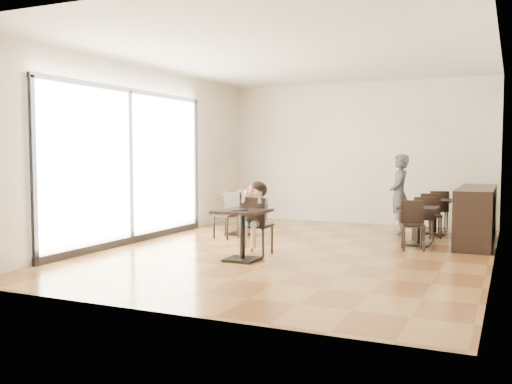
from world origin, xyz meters
The scene contains 23 objects.
floor centered at (0.00, 0.00, 0.00)m, with size 6.00×8.00×0.01m, color olive.
ceiling centered at (0.00, 0.00, 3.20)m, with size 6.00×8.00×0.01m, color silver.
wall_back centered at (0.00, 4.00, 1.60)m, with size 6.00×0.01×3.20m, color silver.
wall_front centered at (0.00, -4.00, 1.60)m, with size 6.00×0.01×3.20m, color silver.
wall_left centered at (-3.00, 0.00, 1.60)m, with size 0.01×8.00×3.20m, color silver.
wall_right centered at (3.00, 0.00, 1.60)m, with size 0.01×8.00×3.20m, color silver.
storefront_window centered at (-2.97, -0.50, 1.40)m, with size 0.04×4.50×2.60m, color white.
child_table centered at (-0.44, -1.17, 0.38)m, with size 0.72×0.72×0.77m, color black, non-canonical shape.
child_chair centered at (-0.44, -0.62, 0.46)m, with size 0.41×0.41×0.92m, color black, non-canonical shape.
child centered at (-0.44, -0.62, 0.58)m, with size 0.41×0.58×1.16m, color slate, non-canonical shape.
plate centered at (-0.44, -1.27, 0.77)m, with size 0.26×0.26×0.02m, color black.
pizza_slice centered at (-0.44, -0.81, 1.00)m, with size 0.27×0.21×0.06m, color tan, non-canonical shape.
adult_patron centered at (1.18, 2.64, 0.79)m, with size 0.58×0.38×1.58m, color #39393E.
cafe_table_mid centered at (1.74, 1.37, 0.34)m, with size 0.64×0.64×0.68m, color black, non-canonical shape.
cafe_table_left centered at (-1.68, 1.28, 0.36)m, with size 0.68×0.68×0.72m, color black, non-canonical shape.
cafe_table_back centered at (1.83, 2.94, 0.35)m, with size 0.65×0.65×0.69m, color black, non-canonical shape.
chair_mid_a centered at (1.74, 1.92, 0.41)m, with size 0.37×0.37×0.82m, color black, non-canonical shape.
chair_mid_b centered at (1.74, 0.82, 0.41)m, with size 0.37×0.37×0.82m, color black, non-canonical shape.
chair_left_a centered at (-1.68, 1.83, 0.43)m, with size 0.39×0.39×0.87m, color black, non-canonical shape.
chair_left_b centered at (-1.68, 0.73, 0.43)m, with size 0.39×0.39×0.87m, color black, non-canonical shape.
chair_back_a centered at (1.83, 3.49, 0.42)m, with size 0.37×0.37×0.83m, color black, non-canonical shape.
chair_back_b centered at (1.83, 2.39, 0.42)m, with size 0.37×0.37×0.83m, color black, non-canonical shape.
service_counter centered at (2.65, 2.00, 0.50)m, with size 0.60×2.40×1.00m, color black.
Camera 1 is at (3.22, -8.77, 1.62)m, focal length 40.00 mm.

